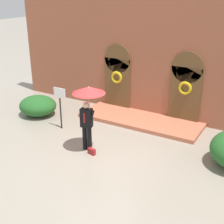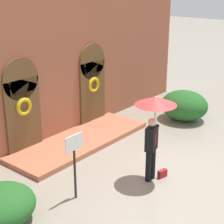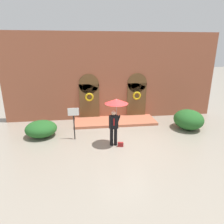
{
  "view_description": "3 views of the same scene",
  "coord_description": "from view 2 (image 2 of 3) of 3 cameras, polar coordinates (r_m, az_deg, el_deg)",
  "views": [
    {
      "loc": [
        5.15,
        -8.1,
        5.41
      ],
      "look_at": [
        -0.37,
        1.32,
        0.98
      ],
      "focal_mm": 50.0,
      "sensor_mm": 36.0,
      "label": 1
    },
    {
      "loc": [
        -8.27,
        -5.01,
        5.26
      ],
      "look_at": [
        0.05,
        1.73,
        1.39
      ],
      "focal_mm": 60.0,
      "sensor_mm": 36.0,
      "label": 2
    },
    {
      "loc": [
        -1.81,
        -8.99,
        4.6
      ],
      "look_at": [
        -0.42,
        1.44,
        1.24
      ],
      "focal_mm": 32.0,
      "sensor_mm": 36.0,
      "label": 3
    }
  ],
  "objects": [
    {
      "name": "handbag",
      "position": [
        10.65,
        7.68,
        -9.28
      ],
      "size": [
        0.3,
        0.17,
        0.22
      ],
      "primitive_type": "cube",
      "rotation": [
        0.0,
        0.0,
        -0.21
      ],
      "color": "maroon",
      "rests_on": "ground"
    },
    {
      "name": "ground_plane",
      "position": [
        11.01,
        6.92,
        -8.85
      ],
      "size": [
        80.0,
        80.0,
        0.0
      ],
      "primitive_type": "plane",
      "color": "gray"
    },
    {
      "name": "building_facade",
      "position": [
        12.61,
        -8.83,
        7.8
      ],
      "size": [
        14.0,
        2.3,
        5.6
      ],
      "color": "#9E563D",
      "rests_on": "ground"
    },
    {
      "name": "shrub_right",
      "position": [
        14.78,
        10.94,
        1.0
      ],
      "size": [
        1.69,
        1.85,
        1.15
      ],
      "primitive_type": "ellipsoid",
      "color": "#235B23",
      "rests_on": "ground"
    },
    {
      "name": "sign_post",
      "position": [
        9.2,
        -5.77,
        -6.7
      ],
      "size": [
        0.56,
        0.06,
        1.72
      ],
      "color": "black",
      "rests_on": "ground"
    },
    {
      "name": "person_with_umbrella",
      "position": [
        9.82,
        6.49,
        -0.21
      ],
      "size": [
        1.1,
        1.1,
        2.36
      ],
      "color": "black",
      "rests_on": "ground"
    }
  ]
}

